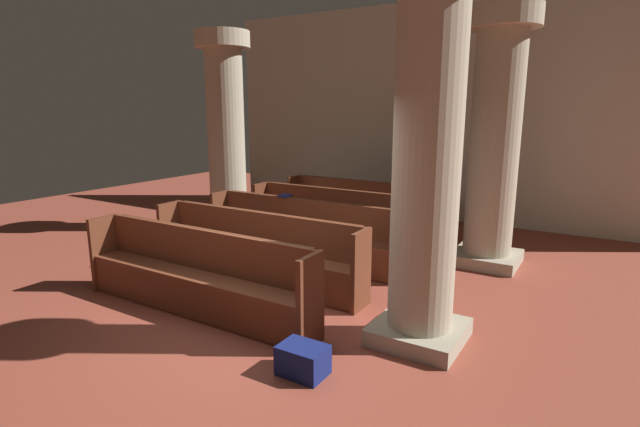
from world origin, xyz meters
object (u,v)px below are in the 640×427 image
at_px(pew_row_4, 195,270).
at_px(pillar_aisle_rear, 427,153).
at_px(pew_row_2, 300,230).
at_px(pew_row_1, 336,216).
at_px(lectern, 428,203).
at_px(hymn_book, 285,196).
at_px(kneeler_box_red, 425,263).
at_px(pew_row_0, 364,205).
at_px(kneeler_box_navy, 303,360).
at_px(pew_row_3, 255,247).
at_px(pillar_aisle_side, 495,137).
at_px(pillar_far_side, 226,130).

bearing_deg(pew_row_4, pillar_aisle_rear, 15.38).
bearing_deg(pew_row_2, pew_row_1, 90.00).
bearing_deg(pew_row_2, pillar_aisle_rear, -31.59).
bearing_deg(pew_row_2, lectern, 75.30).
bearing_deg(pew_row_1, lectern, 68.60).
bearing_deg(hymn_book, kneeler_box_red, 12.12).
bearing_deg(pew_row_4, pew_row_2, 90.00).
relative_size(pew_row_0, kneeler_box_navy, 7.72).
height_order(pew_row_0, kneeler_box_navy, pew_row_0).
distance_m(pew_row_4, kneeler_box_red, 3.41).
distance_m(lectern, kneeler_box_red, 2.87).
bearing_deg(pew_row_3, pillar_aisle_side, 45.51).
bearing_deg(hymn_book, pew_row_0, 78.51).
distance_m(hymn_book, kneeler_box_navy, 3.75).
bearing_deg(pew_row_4, pew_row_1, 90.00).
bearing_deg(pew_row_0, kneeler_box_red, -41.16).
bearing_deg(pew_row_0, pew_row_4, -90.00).
distance_m(lectern, kneeler_box_navy, 6.14).
bearing_deg(hymn_book, pillar_aisle_side, 23.17).
bearing_deg(pillar_far_side, kneeler_box_navy, -41.62).
bearing_deg(pillar_aisle_side, pew_row_1, -172.70).
bearing_deg(hymn_book, pew_row_4, -80.24).
bearing_deg(pillar_far_side, pillar_aisle_side, 3.94).
xyz_separation_m(lectern, kneeler_box_navy, (0.95, -6.06, -0.32)).
xyz_separation_m(pillar_aisle_rear, hymn_book, (-2.91, 1.72, -0.96)).
height_order(pew_row_1, lectern, lectern).
bearing_deg(kneeler_box_navy, pew_row_1, 115.60).
bearing_deg(hymn_book, pew_row_2, -24.08).
bearing_deg(pew_row_1, kneeler_box_navy, -64.40).
bearing_deg(pew_row_2, pillar_far_side, 155.98).
height_order(pew_row_0, hymn_book, hymn_book).
bearing_deg(kneeler_box_red, pew_row_0, 138.84).
bearing_deg(pillar_far_side, pew_row_2, -24.02).
bearing_deg(pew_row_1, pillar_aisle_rear, -46.67).
relative_size(pew_row_1, kneeler_box_navy, 7.72).
distance_m(pew_row_4, pillar_far_side, 4.35).
bearing_deg(pew_row_3, lectern, 78.85).
bearing_deg(kneeler_box_navy, pillar_aisle_rear, 60.41).
xyz_separation_m(pew_row_4, hymn_book, (-0.41, 2.40, 0.47)).
bearing_deg(pillar_far_side, pillar_aisle_rear, -27.98).
bearing_deg(pew_row_0, pew_row_2, -90.00).
distance_m(pew_row_4, pillar_aisle_side, 4.64).
bearing_deg(kneeler_box_navy, pew_row_0, 110.36).
height_order(pillar_aisle_side, hymn_book, pillar_aisle_side).
relative_size(pillar_aisle_rear, kneeler_box_red, 11.01).
height_order(kneeler_box_navy, kneeler_box_red, kneeler_box_navy).
bearing_deg(pew_row_1, pew_row_4, -90.00).
height_order(pew_row_0, pillar_aisle_rear, pillar_aisle_rear).
bearing_deg(pillar_aisle_side, kneeler_box_red, -132.47).
distance_m(pew_row_4, kneeler_box_navy, 1.93).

